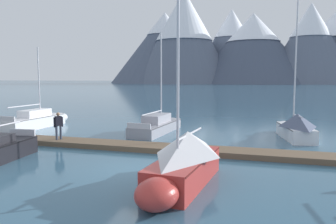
{
  "coord_description": "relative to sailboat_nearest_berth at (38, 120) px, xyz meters",
  "views": [
    {
      "loc": [
        4.96,
        -14.09,
        4.16
      ],
      "look_at": [
        0.0,
        6.0,
        2.0
      ],
      "focal_mm": 35.89,
      "sensor_mm": 36.0,
      "label": 1
    }
  ],
  "objects": [
    {
      "name": "mountain_shoulder_ridge",
      "position": [
        2.9,
        221.73,
        26.3
      ],
      "size": [
        61.05,
        61.05,
        51.96
      ],
      "color": "#4C566B",
      "rests_on": "ground"
    },
    {
      "name": "mountain_central_massif",
      "position": [
        -27.1,
        199.93,
        32.02
      ],
      "size": [
        67.29,
        67.29,
        61.15
      ],
      "color": "slate",
      "rests_on": "ground"
    },
    {
      "name": "sailboat_mid_dock_starboard",
      "position": [
        14.72,
        -12.04,
        0.35
      ],
      "size": [
        2.34,
        6.24,
        9.15
      ],
      "color": "#B2332D",
      "rests_on": "ground"
    },
    {
      "name": "mountain_rear_spur",
      "position": [
        52.56,
        204.38,
        25.73
      ],
      "size": [
        56.52,
        56.52,
        50.44
      ],
      "color": "slate",
      "rests_on": "ground"
    },
    {
      "name": "sailboat_far_berth",
      "position": [
        20.12,
        -0.36,
        0.23
      ],
      "size": [
        2.36,
        6.01,
        9.22
      ],
      "color": "white",
      "rests_on": "ground"
    },
    {
      "name": "person_on_dock",
      "position": [
        5.66,
        -6.02,
        0.66
      ],
      "size": [
        0.41,
        0.48,
        1.69
      ],
      "color": "#384256",
      "rests_on": "dock"
    },
    {
      "name": "mountain_west_summit",
      "position": [
        -43.24,
        211.14,
        24.9
      ],
      "size": [
        76.84,
        76.84,
        49.87
      ],
      "color": "#4C566B",
      "rests_on": "ground"
    },
    {
      "name": "sailboat_nearest_berth",
      "position": [
        0.0,
        0.0,
        0.0
      ],
      "size": [
        2.11,
        7.38,
        6.62
      ],
      "color": "silver",
      "rests_on": "ground"
    },
    {
      "name": "ground_plane",
      "position": [
        12.21,
        -10.24,
        -0.6
      ],
      "size": [
        700.0,
        700.0,
        0.0
      ],
      "primitive_type": "plane",
      "color": "#335B75"
    },
    {
      "name": "mountain_east_summit",
      "position": [
        17.81,
        208.13,
        23.35
      ],
      "size": [
        81.98,
        81.98,
        46.05
      ],
      "color": "#424C60",
      "rests_on": "ground"
    },
    {
      "name": "sailboat_mid_dock_port",
      "position": [
        10.38,
        0.19,
        -0.08
      ],
      "size": [
        2.54,
        7.74,
        7.45
      ],
      "color": "#93939E",
      "rests_on": "ground"
    },
    {
      "name": "dock",
      "position": [
        12.21,
        -6.24,
        -0.46
      ],
      "size": [
        29.76,
        3.42,
        0.3
      ],
      "color": "brown",
      "rests_on": "ground"
    }
  ]
}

